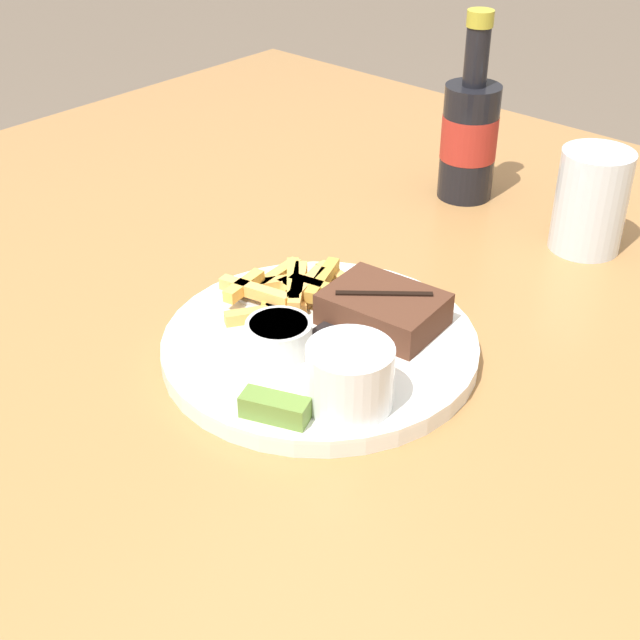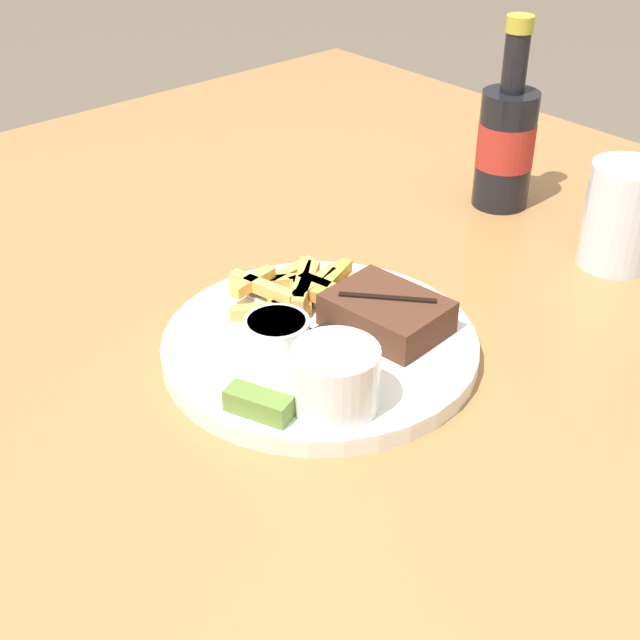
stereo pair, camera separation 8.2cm
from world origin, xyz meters
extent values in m
cube|color=#A87542|center=(0.00, 0.00, 0.73)|extent=(1.50, 1.40, 0.04)
cylinder|color=#A87542|center=(-0.69, 0.64, 0.36)|extent=(0.06, 0.06, 0.71)
cylinder|color=white|center=(0.00, 0.00, 0.76)|extent=(0.30, 0.30, 0.01)
cylinder|color=white|center=(0.00, 0.00, 0.77)|extent=(0.30, 0.30, 0.00)
cube|color=#512D1E|center=(0.03, 0.06, 0.79)|extent=(0.11, 0.09, 0.03)
cube|color=black|center=(0.03, 0.06, 0.80)|extent=(0.07, 0.06, 0.00)
cube|color=#E3AD55|center=(-0.05, 0.09, 0.78)|extent=(0.06, 0.02, 0.01)
cube|color=#DFA65A|center=(-0.07, 0.04, 0.78)|extent=(0.05, 0.02, 0.01)
cube|color=#F1A44D|center=(-0.06, -0.01, 0.78)|extent=(0.05, 0.07, 0.01)
cube|color=#E4B74D|center=(-0.07, 0.03, 0.78)|extent=(0.04, 0.04, 0.01)
cube|color=gold|center=(-0.04, 0.05, 0.79)|extent=(0.06, 0.02, 0.01)
cube|color=#F2AF54|center=(-0.06, 0.04, 0.79)|extent=(0.06, 0.07, 0.01)
cube|color=#ECBA4C|center=(-0.06, 0.02, 0.78)|extent=(0.02, 0.05, 0.01)
cube|color=gold|center=(-0.07, 0.04, 0.79)|extent=(0.06, 0.07, 0.01)
cube|color=#E7BA4B|center=(-0.06, 0.03, 0.78)|extent=(0.02, 0.06, 0.01)
cube|color=gold|center=(-0.10, 0.05, 0.78)|extent=(0.02, 0.07, 0.01)
cube|color=gold|center=(-0.05, 0.06, 0.79)|extent=(0.04, 0.07, 0.01)
cube|color=#F4B05A|center=(-0.09, 0.00, 0.79)|extent=(0.08, 0.03, 0.01)
cube|color=#E4A756|center=(-0.06, 0.04, 0.79)|extent=(0.03, 0.06, 0.01)
cube|color=#EA9E4F|center=(-0.10, 0.03, 0.78)|extent=(0.05, 0.07, 0.01)
cube|color=#F4B94E|center=(-0.10, 0.00, 0.79)|extent=(0.02, 0.06, 0.01)
cylinder|color=white|center=(0.08, -0.06, 0.80)|extent=(0.07, 0.07, 0.06)
cylinder|color=beige|center=(0.08, -0.06, 0.82)|extent=(0.07, 0.07, 0.01)
cylinder|color=silver|center=(-0.01, -0.04, 0.78)|extent=(0.06, 0.06, 0.03)
cylinder|color=black|center=(-0.01, -0.04, 0.80)|extent=(0.05, 0.05, 0.01)
cube|color=olive|center=(0.05, -0.11, 0.78)|extent=(0.06, 0.04, 0.02)
cube|color=#B7B7BC|center=(-0.09, 0.00, 0.77)|extent=(0.10, 0.01, 0.00)
cube|color=#B7B7BC|center=(-0.02, 0.00, 0.77)|extent=(0.03, 0.00, 0.00)
cube|color=#B7B7BC|center=(-0.02, 0.00, 0.77)|extent=(0.03, 0.00, 0.00)
cube|color=#B7B7BC|center=(-0.02, 0.00, 0.77)|extent=(0.03, 0.00, 0.00)
cube|color=#B7B7BC|center=(0.00, 0.08, 0.77)|extent=(0.02, 0.11, 0.00)
cube|color=black|center=(0.00, 0.00, 0.77)|extent=(0.02, 0.06, 0.01)
cylinder|color=black|center=(-0.10, 0.39, 0.82)|extent=(0.07, 0.07, 0.14)
cylinder|color=#B22D23|center=(-0.10, 0.39, 0.83)|extent=(0.07, 0.07, 0.05)
cylinder|color=black|center=(-0.10, 0.39, 0.93)|extent=(0.03, 0.03, 0.07)
cylinder|color=gold|center=(-0.10, 0.39, 0.97)|extent=(0.03, 0.03, 0.02)
cylinder|color=silver|center=(0.08, 0.36, 0.81)|extent=(0.08, 0.08, 0.12)
camera|label=1|loc=(0.46, -0.51, 1.23)|focal=50.00mm
camera|label=2|loc=(0.52, -0.45, 1.23)|focal=50.00mm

